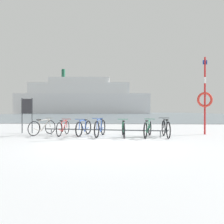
{
  "coord_description": "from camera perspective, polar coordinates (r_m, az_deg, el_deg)",
  "views": [
    {
      "loc": [
        0.48,
        -6.81,
        1.13
      ],
      "look_at": [
        -0.02,
        2.92,
        1.07
      ],
      "focal_mm": 31.08,
      "sensor_mm": 36.0,
      "label": 1
    }
  ],
  "objects": [
    {
      "name": "ground",
      "position": [
        60.73,
        2.52,
        -0.76
      ],
      "size": [
        80.0,
        132.0,
        0.08
      ],
      "color": "white"
    },
    {
      "name": "bike_rack",
      "position": [
        8.71,
        -2.59,
        -5.32
      ],
      "size": [
        5.5,
        0.69,
        0.31
      ],
      "color": "#4C5156",
      "rests_on": "ground"
    },
    {
      "name": "bicycle_0",
      "position": [
        9.71,
        -19.75,
        -4.24
      ],
      "size": [
        0.76,
        1.48,
        0.79
      ],
      "color": "black",
      "rests_on": "ground"
    },
    {
      "name": "bicycle_1",
      "position": [
        9.27,
        -14.14,
        -4.56
      ],
      "size": [
        0.46,
        1.6,
        0.75
      ],
      "color": "black",
      "rests_on": "ground"
    },
    {
      "name": "bicycle_2",
      "position": [
        8.97,
        -8.28,
        -4.65
      ],
      "size": [
        0.54,
        1.62,
        0.78
      ],
      "color": "black",
      "rests_on": "ground"
    },
    {
      "name": "bicycle_3",
      "position": [
        8.62,
        -3.52,
        -4.7
      ],
      "size": [
        0.46,
        1.74,
        0.83
      ],
      "color": "black",
      "rests_on": "ground"
    },
    {
      "name": "bicycle_4",
      "position": [
        8.54,
        3.35,
        -4.94
      ],
      "size": [
        0.46,
        1.68,
        0.76
      ],
      "color": "black",
      "rests_on": "ground"
    },
    {
      "name": "bicycle_5",
      "position": [
        8.57,
        10.47,
        -4.9
      ],
      "size": [
        0.64,
        1.66,
        0.77
      ],
      "color": "black",
      "rests_on": "ground"
    },
    {
      "name": "bicycle_6",
      "position": [
        8.66,
        15.55,
        -4.7
      ],
      "size": [
        0.46,
        1.66,
        0.82
      ],
      "color": "black",
      "rests_on": "ground"
    },
    {
      "name": "info_sign",
      "position": [
        10.75,
        -23.7,
        0.69
      ],
      "size": [
        0.55,
        0.11,
        1.79
      ],
      "color": "#33383D",
      "rests_on": "ground"
    },
    {
      "name": "rescue_post",
      "position": [
        10.33,
        25.65,
        3.85
      ],
      "size": [
        0.74,
        0.11,
        3.71
      ],
      "color": "red",
      "rests_on": "ground"
    },
    {
      "name": "ferry_ship",
      "position": [
        81.49,
        -8.82,
        3.87
      ],
      "size": [
        54.71,
        10.92,
        18.36
      ],
      "color": "white",
      "rests_on": "ground"
    }
  ]
}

